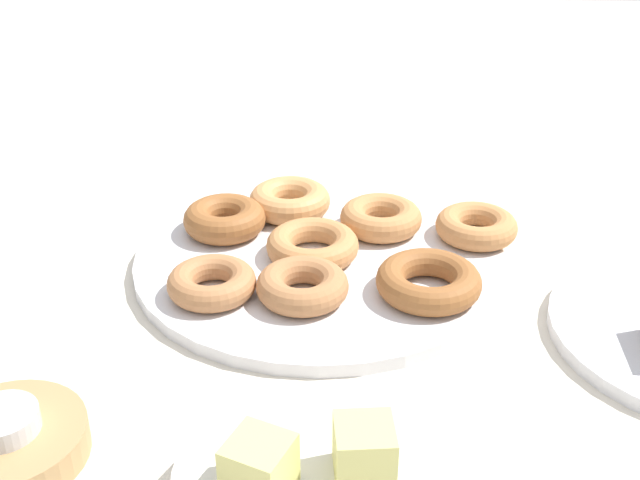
% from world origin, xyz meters
% --- Properties ---
extents(ground_plane, '(2.40, 2.40, 0.00)m').
position_xyz_m(ground_plane, '(0.00, 0.00, 0.00)').
color(ground_plane, beige).
extents(donut_plate, '(0.36, 0.36, 0.01)m').
position_xyz_m(donut_plate, '(0.00, 0.00, 0.01)').
color(donut_plate, silver).
rests_on(donut_plate, ground_plane).
extents(donut_0, '(0.09, 0.09, 0.02)m').
position_xyz_m(donut_0, '(0.10, 0.08, 0.02)').
color(donut_0, '#B27547').
rests_on(donut_0, donut_plate).
extents(donut_1, '(0.12, 0.12, 0.03)m').
position_xyz_m(donut_1, '(-0.10, 0.07, 0.03)').
color(donut_1, '#995B2D').
rests_on(donut_1, donut_plate).
extents(donut_2, '(0.09, 0.09, 0.03)m').
position_xyz_m(donut_2, '(0.03, -0.09, 0.03)').
color(donut_2, tan).
rests_on(donut_2, donut_plate).
extents(donut_3, '(0.11, 0.11, 0.02)m').
position_xyz_m(donut_3, '(0.01, 0.01, 0.03)').
color(donut_3, '#C6844C').
rests_on(donut_3, donut_plate).
extents(donut_4, '(0.11, 0.11, 0.02)m').
position_xyz_m(donut_4, '(-0.16, -0.03, 0.03)').
color(donut_4, '#C6844C').
rests_on(donut_4, donut_plate).
extents(donut_5, '(0.11, 0.11, 0.03)m').
position_xyz_m(donut_5, '(0.01, 0.08, 0.03)').
color(donut_5, '#B27547').
rests_on(donut_5, donut_plate).
extents(donut_6, '(0.12, 0.12, 0.03)m').
position_xyz_m(donut_6, '(-0.06, -0.05, 0.03)').
color(donut_6, '#C6844C').
rests_on(donut_6, donut_plate).
extents(donut_7, '(0.11, 0.11, 0.03)m').
position_xyz_m(donut_7, '(0.10, -0.04, 0.03)').
color(donut_7, '#995B2D').
rests_on(donut_7, donut_plate).
extents(candle_holder, '(0.11, 0.11, 0.02)m').
position_xyz_m(candle_holder, '(0.21, 0.27, 0.01)').
color(candle_holder, tan).
rests_on(candle_holder, ground_plane).
extents(tealight, '(0.05, 0.05, 0.01)m').
position_xyz_m(tealight, '(0.21, 0.27, 0.03)').
color(tealight, silver).
rests_on(tealight, candle_holder).
extents(melon_chunk_left, '(0.04, 0.04, 0.04)m').
position_xyz_m(melon_chunk_left, '(-0.03, 0.31, 0.05)').
color(melon_chunk_left, '#DBD67A').
rests_on(melon_chunk_left, fruit_bowl).
extents(melon_chunk_right, '(0.05, 0.05, 0.04)m').
position_xyz_m(melon_chunk_right, '(0.03, 0.33, 0.05)').
color(melon_chunk_right, '#DBD67A').
rests_on(melon_chunk_right, fruit_bowl).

